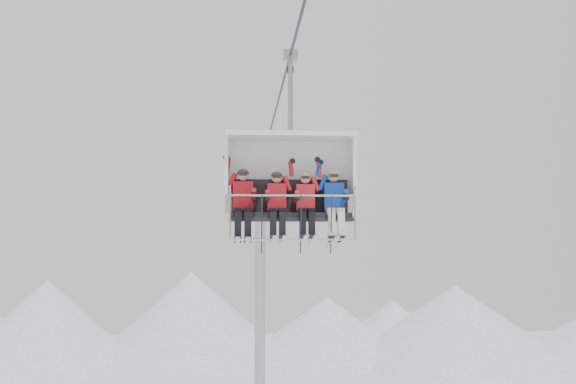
{
  "coord_description": "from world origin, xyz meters",
  "views": [
    {
      "loc": [
        -1.02,
        -15.52,
        9.4
      ],
      "look_at": [
        0.0,
        0.0,
        10.49
      ],
      "focal_mm": 45.0,
      "sensor_mm": 36.0,
      "label": 1
    }
  ],
  "objects": [
    {
      "name": "skier_far_right",
      "position": [
        0.88,
        -0.94,
        10.2
      ],
      "size": [
        0.4,
        1.69,
        1.59
      ],
      "color": "#10379C",
      "rests_on": "chairlift_carrier"
    },
    {
      "name": "skier_far_left",
      "position": [
        -0.98,
        -0.93,
        10.21
      ],
      "size": [
        0.41,
        1.69,
        1.63
      ],
      "color": "#A50F18",
      "rests_on": "chairlift_carrier"
    },
    {
      "name": "ridgeline",
      "position": [
        -1.58,
        42.05,
        2.84
      ],
      "size": [
        72.0,
        21.0,
        7.0
      ],
      "color": "white",
      "rests_on": "ground"
    },
    {
      "name": "skier_center_right",
      "position": [
        0.3,
        -0.94,
        10.18
      ],
      "size": [
        0.38,
        1.69,
        1.52
      ],
      "color": "red",
      "rests_on": "chairlift_carrier"
    },
    {
      "name": "haul_cable",
      "position": [
        0.0,
        0.0,
        13.3
      ],
      "size": [
        0.06,
        50.0,
        0.06
      ],
      "primitive_type": "cylinder",
      "rotation": [
        1.57,
        0.0,
        0.0
      ],
      "color": "#2E2E33",
      "rests_on": "lift_tower_left"
    },
    {
      "name": "lift_tower_right",
      "position": [
        0.0,
        22.0,
        5.78
      ],
      "size": [
        2.0,
        1.8,
        13.48
      ],
      "color": "#A5A7AC",
      "rests_on": "ground"
    },
    {
      "name": "chairlift_carrier",
      "position": [
        0.0,
        -0.62,
        10.74
      ],
      "size": [
        2.69,
        1.17,
        3.98
      ],
      "color": "black",
      "rests_on": "haul_cable"
    },
    {
      "name": "skier_center_left",
      "position": [
        -0.29,
        -0.94,
        10.19
      ],
      "size": [
        0.39,
        1.69,
        1.55
      ],
      "color": "red",
      "rests_on": "chairlift_carrier"
    }
  ]
}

